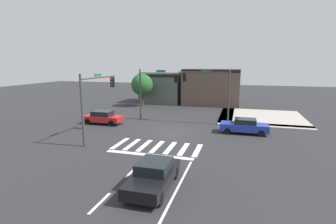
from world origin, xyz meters
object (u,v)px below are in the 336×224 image
(traffic_signal_northeast, at_px, (209,86))
(car_blue, at_px, (244,126))
(roadside_tree, at_px, (142,85))
(traffic_signal_southwest, at_px, (97,93))
(car_red, at_px, (103,117))
(traffic_signal_northwest, at_px, (156,85))
(car_black, at_px, (153,175))

(traffic_signal_northeast, bearing_deg, car_blue, 139.51)
(car_blue, bearing_deg, roadside_tree, 141.27)
(traffic_signal_northeast, height_order, traffic_signal_southwest, traffic_signal_northeast)
(car_blue, bearing_deg, traffic_signal_northeast, 139.51)
(traffic_signal_southwest, distance_m, car_red, 6.80)
(traffic_signal_northeast, height_order, car_red, traffic_signal_northeast)
(traffic_signal_northwest, relative_size, traffic_signal_southwest, 1.02)
(roadside_tree, bearing_deg, car_blue, -38.73)
(car_blue, distance_m, roadside_tree, 19.87)
(traffic_signal_southwest, xyz_separation_m, roadside_tree, (-2.75, 17.81, -0.74))
(traffic_signal_northeast, height_order, car_black, traffic_signal_northeast)
(traffic_signal_southwest, xyz_separation_m, car_red, (-2.59, 5.32, -3.36))
(traffic_signal_northeast, distance_m, traffic_signal_northwest, 6.27)
(car_blue, relative_size, roadside_tree, 0.88)
(traffic_signal_northwest, distance_m, car_blue, 11.25)
(car_red, bearing_deg, roadside_tree, 90.74)
(traffic_signal_northwest, relative_size, car_black, 1.32)
(traffic_signal_northeast, xyz_separation_m, traffic_signal_northwest, (-6.27, 0.16, -0.08))
(car_red, bearing_deg, car_blue, 0.63)
(traffic_signal_northeast, bearing_deg, traffic_signal_southwest, 45.10)
(traffic_signal_southwest, height_order, car_black, traffic_signal_southwest)
(traffic_signal_northeast, bearing_deg, car_red, 16.99)
(car_black, xyz_separation_m, roadside_tree, (-10.53, 25.31, 2.63))
(car_blue, height_order, car_red, car_red)
(traffic_signal_northwest, distance_m, roadside_tree, 10.33)
(car_black, bearing_deg, car_red, 38.96)
(traffic_signal_northwest, distance_m, traffic_signal_southwest, 9.28)
(traffic_signal_northwest, distance_m, car_black, 17.61)
(traffic_signal_northwest, height_order, traffic_signal_southwest, traffic_signal_northwest)
(car_blue, xyz_separation_m, roadside_tree, (-15.36, 12.32, 2.65))
(car_black, bearing_deg, traffic_signal_northwest, 17.85)
(traffic_signal_northwest, height_order, car_red, traffic_signal_northwest)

